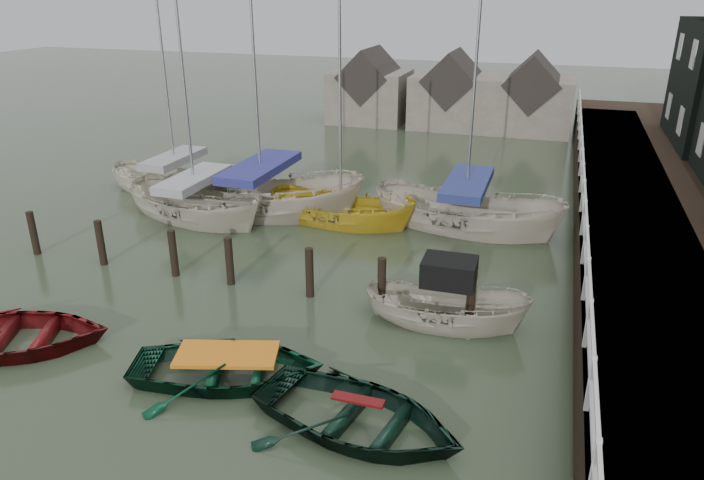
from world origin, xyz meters
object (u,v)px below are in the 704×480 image
(rowboat_green, at_px, (229,378))
(motorboat, at_px, (445,320))
(sailboat_d, at_px, (464,225))
(rowboat_dkgreen, at_px, (358,429))
(sailboat_e, at_px, (177,190))
(sailboat_c, at_px, (341,221))
(sailboat_b, at_px, (263,211))
(sailboat_a, at_px, (197,216))
(rowboat_red, at_px, (14,348))

(rowboat_green, xyz_separation_m, motorboat, (3.98, 3.79, 0.10))
(motorboat, xyz_separation_m, sailboat_d, (-0.57, 6.88, -0.04))
(rowboat_dkgreen, xyz_separation_m, sailboat_e, (-11.51, 11.80, 0.06))
(sailboat_c, distance_m, sailboat_d, 4.35)
(motorboat, height_order, sailboat_b, sailboat_b)
(sailboat_a, bearing_deg, sailboat_d, -61.34)
(rowboat_red, bearing_deg, sailboat_b, -30.50)
(rowboat_red, height_order, sailboat_d, sailboat_d)
(rowboat_dkgreen, xyz_separation_m, motorboat, (0.85, 4.50, 0.10))
(motorboat, bearing_deg, sailboat_c, 37.45)
(motorboat, distance_m, sailboat_a, 11.03)
(rowboat_green, height_order, sailboat_b, sailboat_b)
(rowboat_dkgreen, bearing_deg, sailboat_b, 44.83)
(rowboat_red, distance_m, sailboat_d, 14.18)
(rowboat_green, bearing_deg, sailboat_e, 20.20)
(sailboat_a, relative_size, sailboat_d, 0.82)
(sailboat_d, relative_size, sailboat_e, 1.32)
(rowboat_dkgreen, bearing_deg, rowboat_red, 99.35)
(rowboat_red, bearing_deg, sailboat_a, -18.82)
(motorboat, xyz_separation_m, sailboat_b, (-7.91, 6.03, -0.04))
(rowboat_green, height_order, sailboat_a, sailboat_a)
(rowboat_dkgreen, xyz_separation_m, sailboat_d, (0.27, 11.39, 0.06))
(rowboat_green, bearing_deg, sailboat_d, -34.57)
(rowboat_red, xyz_separation_m, sailboat_e, (-3.02, 11.56, 0.06))
(rowboat_dkgreen, height_order, motorboat, motorboat)
(sailboat_d, bearing_deg, motorboat, -163.92)
(rowboat_green, relative_size, sailboat_a, 0.40)
(rowboat_red, distance_m, rowboat_dkgreen, 8.50)
(rowboat_green, bearing_deg, rowboat_dkgreen, -119.71)
(rowboat_dkgreen, xyz_separation_m, sailboat_c, (-4.00, 10.55, 0.01))
(sailboat_d, bearing_deg, sailboat_c, 112.40)
(sailboat_b, distance_m, sailboat_d, 7.38)
(rowboat_green, distance_m, sailboat_b, 10.58)
(rowboat_dkgreen, bearing_deg, sailboat_e, 55.28)
(rowboat_red, relative_size, sailboat_c, 0.46)
(sailboat_d, bearing_deg, sailboat_b, 107.95)
(rowboat_red, distance_m, sailboat_c, 11.24)
(motorboat, distance_m, sailboat_e, 14.35)
(rowboat_green, distance_m, rowboat_dkgreen, 3.22)
(sailboat_d, height_order, sailboat_e, sailboat_d)
(sailboat_a, bearing_deg, sailboat_e, 60.28)
(motorboat, bearing_deg, sailboat_d, 3.52)
(rowboat_green, bearing_deg, sailboat_b, 4.93)
(motorboat, relative_size, sailboat_e, 0.43)
(motorboat, height_order, sailboat_d, sailboat_d)
(sailboat_c, relative_size, sailboat_d, 0.75)
(sailboat_a, bearing_deg, motorboat, -99.67)
(rowboat_dkgreen, bearing_deg, rowboat_green, 88.15)
(sailboat_e, bearing_deg, sailboat_c, -98.87)
(sailboat_d, bearing_deg, rowboat_red, 153.13)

